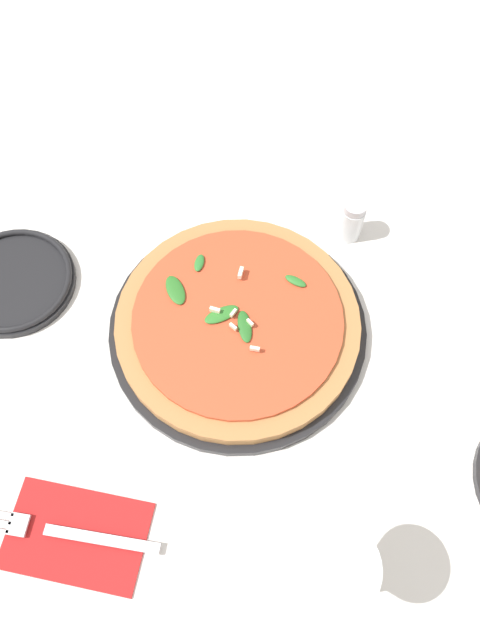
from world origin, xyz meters
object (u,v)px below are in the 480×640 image
object	(u,v)px
pizza_arugula_main	(240,325)
side_plate_white	(16,280)
fork	(71,533)
wine_glass	(329,572)
shaker_pepper	(354,220)

from	to	relation	value
pizza_arugula_main	side_plate_white	bearing A→B (deg)	-20.16
fork	wine_glass	bearing A→B (deg)	178.88
wine_glass	fork	world-z (taller)	wine_glass
pizza_arugula_main	wine_glass	size ratio (longest dim) A/B	1.97
wine_glass	fork	xyz separation A→B (m)	(0.26, -0.08, -0.10)
side_plate_white	shaker_pepper	distance (m)	0.46
fork	side_plate_white	distance (m)	0.34
side_plate_white	shaker_pepper	xyz separation A→B (m)	(-0.46, -0.02, 0.02)
side_plate_white	pizza_arugula_main	bearing A→B (deg)	159.84
pizza_arugula_main	fork	bearing A→B (deg)	46.47
wine_glass	side_plate_white	world-z (taller)	wine_glass
fork	shaker_pepper	size ratio (longest dim) A/B	3.02
pizza_arugula_main	fork	distance (m)	0.31
shaker_pepper	side_plate_white	bearing A→B (deg)	3.05
pizza_arugula_main	side_plate_white	size ratio (longest dim) A/B	2.01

